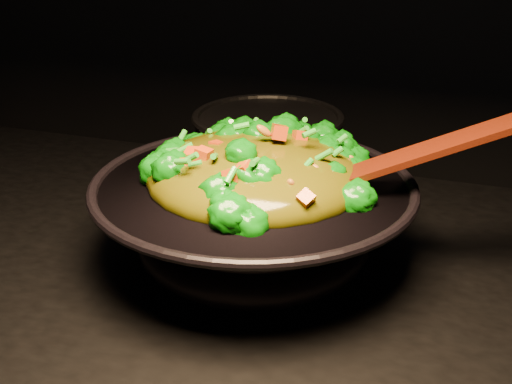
% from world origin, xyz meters
% --- Properties ---
extents(wok, '(0.51, 0.51, 0.11)m').
position_xyz_m(wok, '(0.06, 0.10, 0.95)').
color(wok, black).
rests_on(wok, stovetop).
extents(stir_fry, '(0.30, 0.30, 0.09)m').
position_xyz_m(stir_fry, '(0.06, 0.12, 1.05)').
color(stir_fry, '#0B7308').
rests_on(stir_fry, wok).
extents(spatula, '(0.27, 0.10, 0.11)m').
position_xyz_m(spatula, '(0.24, 0.13, 1.05)').
color(spatula, '#361708').
rests_on(spatula, wok).
extents(back_pot, '(0.28, 0.28, 0.13)m').
position_xyz_m(back_pot, '(0.01, 0.32, 0.96)').
color(back_pot, black).
rests_on(back_pot, stovetop).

